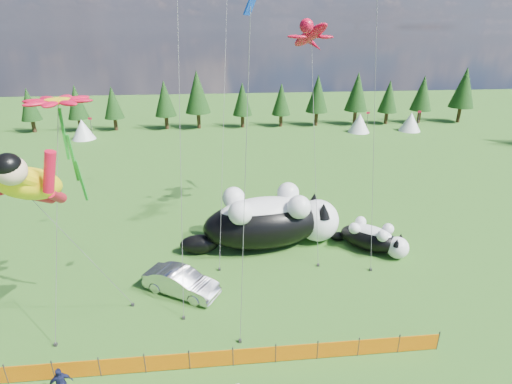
# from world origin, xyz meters

# --- Properties ---
(ground) EXTENTS (160.00, 160.00, 0.00)m
(ground) POSITION_xyz_m (0.00, 0.00, 0.00)
(ground) COLOR #113C0A
(ground) RESTS_ON ground
(safety_fence) EXTENTS (22.06, 0.06, 1.10)m
(safety_fence) POSITION_xyz_m (0.00, -3.00, 0.50)
(safety_fence) COLOR #262626
(safety_fence) RESTS_ON ground
(tree_line) EXTENTS (90.00, 4.00, 8.00)m
(tree_line) POSITION_xyz_m (0.00, 45.00, 4.00)
(tree_line) COLOR black
(tree_line) RESTS_ON ground
(festival_tents) EXTENTS (50.00, 3.20, 2.80)m
(festival_tents) POSITION_xyz_m (11.00, 40.00, 1.40)
(festival_tents) COLOR white
(festival_tents) RESTS_ON ground
(cat_large) EXTENTS (11.60, 5.10, 4.19)m
(cat_large) POSITION_xyz_m (4.26, 8.01, 1.99)
(cat_large) COLOR black
(cat_large) RESTS_ON ground
(cat_small) EXTENTS (4.75, 4.25, 2.05)m
(cat_small) POSITION_xyz_m (11.31, 6.49, 0.97)
(cat_small) COLOR black
(cat_small) RESTS_ON ground
(car) EXTENTS (4.79, 3.72, 1.52)m
(car) POSITION_xyz_m (-1.77, 2.85, 0.76)
(car) COLOR silver
(car) RESTS_ON ground
(spectator_c) EXTENTS (1.08, 0.81, 1.64)m
(spectator_c) POSITION_xyz_m (-6.28, -4.06, 0.82)
(spectator_c) COLOR #15193B
(spectator_c) RESTS_ON ground
(superhero_kite) EXTENTS (5.02, 5.82, 11.19)m
(superhero_kite) POSITION_xyz_m (-6.95, -1.23, 8.78)
(superhero_kite) COLOR yellow
(superhero_kite) RESTS_ON ground
(gecko_kite) EXTENTS (4.59, 10.00, 15.94)m
(gecko_kite) POSITION_xyz_m (7.26, 11.50, 14.15)
(gecko_kite) COLOR red
(gecko_kite) RESTS_ON ground
(flower_kite) EXTENTS (3.73, 3.73, 11.98)m
(flower_kite) POSITION_xyz_m (-6.01, 0.66, 11.61)
(flower_kite) COLOR red
(flower_kite) RESTS_ON ground
(diamond_kite_c) EXTENTS (1.04, 1.06, 16.21)m
(diamond_kite_c) POSITION_xyz_m (2.04, -1.10, 14.74)
(diamond_kite_c) COLOR #0C35BB
(diamond_kite_c) RESTS_ON ground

